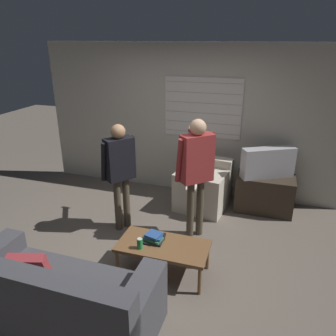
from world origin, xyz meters
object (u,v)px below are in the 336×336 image
(couch_blue, at_px, (55,300))
(soda_can, at_px, (140,243))
(person_right_standing, at_px, (196,165))
(tv, at_px, (268,163))
(book_stack, at_px, (153,238))
(armchair_beige, at_px, (204,187))
(coffee_table, at_px, (163,247))
(spare_remote, at_px, (164,237))
(person_left_standing, at_px, (120,165))

(couch_blue, distance_m, soda_can, 1.04)
(couch_blue, distance_m, person_right_standing, 2.27)
(tv, relative_size, person_right_standing, 0.49)
(tv, distance_m, book_stack, 2.28)
(armchair_beige, relative_size, person_right_standing, 0.53)
(coffee_table, bearing_deg, book_stack, 168.42)
(soda_can, bearing_deg, couch_blue, -118.09)
(coffee_table, bearing_deg, spare_remote, 106.16)
(person_left_standing, distance_m, soda_can, 1.25)
(soda_can, bearing_deg, coffee_table, 31.82)
(person_right_standing, distance_m, book_stack, 1.11)
(book_stack, bearing_deg, tv, 58.09)
(book_stack, relative_size, spare_remote, 1.69)
(book_stack, xyz_separation_m, soda_can, (-0.10, -0.17, 0.02))
(spare_remote, bearing_deg, person_left_standing, 133.90)
(coffee_table, distance_m, soda_can, 0.29)
(armchair_beige, height_order, person_left_standing, person_left_standing)
(person_right_standing, bearing_deg, person_left_standing, 142.36)
(person_left_standing, bearing_deg, coffee_table, -94.44)
(person_right_standing, bearing_deg, book_stack, -152.18)
(coffee_table, height_order, person_right_standing, person_right_standing)
(tv, relative_size, soda_can, 6.46)
(armchair_beige, height_order, soda_can, armchair_beige)
(book_stack, relative_size, soda_can, 1.80)
(soda_can, distance_m, spare_remote, 0.34)
(couch_blue, bearing_deg, spare_remote, 61.29)
(coffee_table, relative_size, person_right_standing, 0.63)
(coffee_table, relative_size, soda_can, 8.35)
(armchair_beige, xyz_separation_m, coffee_table, (-0.11, -1.79, 0.02))
(armchair_beige, distance_m, book_stack, 1.78)
(couch_blue, height_order, book_stack, couch_blue)
(soda_can, bearing_deg, tv, 58.13)
(person_right_standing, xyz_separation_m, spare_remote, (-0.20, -0.75, -0.67))
(spare_remote, bearing_deg, person_right_standing, 66.06)
(person_right_standing, height_order, spare_remote, person_right_standing)
(person_left_standing, bearing_deg, tv, -22.34)
(coffee_table, bearing_deg, tv, 61.24)
(couch_blue, relative_size, person_right_standing, 1.13)
(person_left_standing, height_order, book_stack, person_left_standing)
(armchair_beige, xyz_separation_m, person_left_standing, (-1.00, -1.00, 0.64))
(couch_blue, bearing_deg, soda_can, 62.65)
(couch_blue, xyz_separation_m, book_stack, (0.59, 1.08, 0.11))
(coffee_table, bearing_deg, person_left_standing, 138.48)
(coffee_table, distance_m, person_right_standing, 1.16)
(person_right_standing, bearing_deg, soda_can, -154.44)
(person_right_standing, bearing_deg, coffee_table, -144.07)
(person_left_standing, bearing_deg, person_right_standing, -46.81)
(soda_can, xyz_separation_m, spare_remote, (0.19, 0.28, -0.05))
(couch_blue, height_order, armchair_beige, couch_blue)
(book_stack, bearing_deg, soda_can, -121.31)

